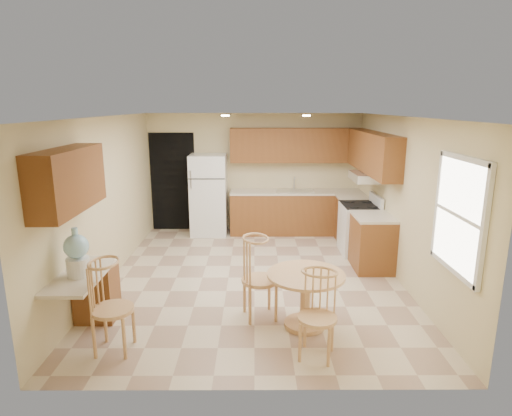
{
  "coord_description": "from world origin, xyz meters",
  "views": [
    {
      "loc": [
        0.0,
        -6.33,
        2.67
      ],
      "look_at": [
        0.03,
        0.3,
        1.06
      ],
      "focal_mm": 30.0,
      "sensor_mm": 36.0,
      "label": 1
    }
  ],
  "objects_px": {
    "chair_table_a": "(260,273)",
    "dining_table": "(305,292)",
    "refrigerator": "(209,195)",
    "water_crock": "(77,255)",
    "stove": "(359,228)",
    "chair_desk": "(109,302)",
    "chair_table_b": "(319,311)"
  },
  "relations": [
    {
      "from": "chair_table_a",
      "to": "dining_table",
      "type": "bearing_deg",
      "value": 61.89
    },
    {
      "from": "refrigerator",
      "to": "water_crock",
      "type": "xyz_separation_m",
      "value": [
        -1.05,
        -4.17,
        0.19
      ]
    },
    {
      "from": "stove",
      "to": "water_crock",
      "type": "xyz_separation_m",
      "value": [
        -3.92,
        -2.95,
        0.56
      ]
    },
    {
      "from": "refrigerator",
      "to": "stove",
      "type": "bearing_deg",
      "value": -22.99
    },
    {
      "from": "refrigerator",
      "to": "chair_desk",
      "type": "relative_size",
      "value": 1.62
    },
    {
      "from": "refrigerator",
      "to": "chair_table_a",
      "type": "distance_m",
      "value": 3.92
    },
    {
      "from": "chair_table_a",
      "to": "chair_table_b",
      "type": "height_order",
      "value": "chair_table_a"
    },
    {
      "from": "refrigerator",
      "to": "chair_table_b",
      "type": "height_order",
      "value": "refrigerator"
    },
    {
      "from": "refrigerator",
      "to": "chair_desk",
      "type": "xyz_separation_m",
      "value": [
        -0.6,
        -4.55,
        -0.21
      ]
    },
    {
      "from": "chair_table_b",
      "to": "dining_table",
      "type": "bearing_deg",
      "value": -69.43
    },
    {
      "from": "dining_table",
      "to": "chair_table_a",
      "type": "relative_size",
      "value": 0.89
    },
    {
      "from": "refrigerator",
      "to": "chair_table_a",
      "type": "height_order",
      "value": "refrigerator"
    },
    {
      "from": "refrigerator",
      "to": "stove",
      "type": "relative_size",
      "value": 1.54
    },
    {
      "from": "refrigerator",
      "to": "stove",
      "type": "height_order",
      "value": "refrigerator"
    },
    {
      "from": "dining_table",
      "to": "water_crock",
      "type": "height_order",
      "value": "water_crock"
    },
    {
      "from": "chair_table_b",
      "to": "stove",
      "type": "bearing_deg",
      "value": -93.26
    },
    {
      "from": "chair_table_a",
      "to": "chair_desk",
      "type": "relative_size",
      "value": 1.03
    },
    {
      "from": "refrigerator",
      "to": "stove",
      "type": "distance_m",
      "value": 3.15
    },
    {
      "from": "refrigerator",
      "to": "water_crock",
      "type": "relative_size",
      "value": 2.95
    },
    {
      "from": "dining_table",
      "to": "chair_table_b",
      "type": "bearing_deg",
      "value": -86.14
    },
    {
      "from": "chair_table_a",
      "to": "chair_table_b",
      "type": "distance_m",
      "value": 1.08
    },
    {
      "from": "dining_table",
      "to": "chair_table_a",
      "type": "height_order",
      "value": "chair_table_a"
    },
    {
      "from": "refrigerator",
      "to": "chair_desk",
      "type": "height_order",
      "value": "refrigerator"
    },
    {
      "from": "chair_desk",
      "to": "stove",
      "type": "bearing_deg",
      "value": 135.67
    },
    {
      "from": "chair_table_a",
      "to": "chair_table_b",
      "type": "xyz_separation_m",
      "value": [
        0.6,
        -0.89,
        -0.06
      ]
    },
    {
      "from": "chair_table_b",
      "to": "water_crock",
      "type": "relative_size",
      "value": 1.69
    },
    {
      "from": "dining_table",
      "to": "chair_desk",
      "type": "relative_size",
      "value": 0.91
    },
    {
      "from": "stove",
      "to": "water_crock",
      "type": "distance_m",
      "value": 4.94
    },
    {
      "from": "refrigerator",
      "to": "dining_table",
      "type": "bearing_deg",
      "value": -68.22
    },
    {
      "from": "chair_table_b",
      "to": "chair_table_a",
      "type": "bearing_deg",
      "value": -39.31
    },
    {
      "from": "chair_desk",
      "to": "water_crock",
      "type": "distance_m",
      "value": 0.71
    },
    {
      "from": "chair_desk",
      "to": "refrigerator",
      "type": "bearing_deg",
      "value": 174.39
    }
  ]
}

